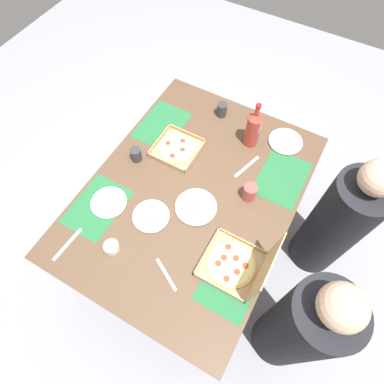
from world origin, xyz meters
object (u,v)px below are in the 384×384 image
(plate_far_left, at_px, (196,207))
(diner_right_seat, at_px, (299,328))
(pizza_box_center, at_px, (177,149))
(soda_bottle, at_px, (253,128))
(plate_middle, at_px, (109,203))
(condiment_bowl, at_px, (112,247))
(plate_near_left, at_px, (151,217))
(plate_far_right, at_px, (285,142))
(pizza_box_edge_far, at_px, (238,265))
(cup_spare, at_px, (136,155))
(cup_dark, at_px, (222,110))
(diner_left_seat, at_px, (336,224))
(cup_red, at_px, (250,192))

(plate_far_left, relative_size, diner_right_seat, 0.19)
(pizza_box_center, relative_size, soda_bottle, 0.83)
(plate_middle, distance_m, plate_far_left, 0.49)
(soda_bottle, height_order, condiment_bowl, soda_bottle)
(plate_near_left, xyz_separation_m, plate_far_right, (-0.85, 0.45, 0.00))
(diner_right_seat, bearing_deg, plate_near_left, -95.76)
(plate_middle, bearing_deg, condiment_bowl, 39.92)
(plate_near_left, relative_size, plate_far_right, 0.96)
(pizza_box_edge_far, relative_size, cup_spare, 3.61)
(cup_spare, relative_size, cup_dark, 0.95)
(soda_bottle, distance_m, diner_left_seat, 0.79)
(diner_left_seat, bearing_deg, diner_right_seat, -0.00)
(pizza_box_edge_far, relative_size, condiment_bowl, 4.03)
(plate_far_left, bearing_deg, plate_far_right, 158.07)
(soda_bottle, relative_size, cup_spare, 3.63)
(pizza_box_edge_far, distance_m, plate_far_right, 0.88)
(plate_middle, distance_m, diner_right_seat, 1.22)
(pizza_box_edge_far, distance_m, pizza_box_center, 0.82)
(plate_middle, height_order, diner_left_seat, diner_left_seat)
(pizza_box_edge_far, xyz_separation_m, plate_middle, (0.02, -0.79, -0.04))
(plate_far_left, height_order, cup_dark, cup_dark)
(plate_near_left, bearing_deg, cup_red, 132.53)
(cup_red, relative_size, cup_spare, 1.18)
(plate_far_left, distance_m, cup_dark, 0.72)
(diner_left_seat, distance_m, diner_right_seat, 0.69)
(pizza_box_edge_far, xyz_separation_m, plate_far_left, (-0.20, -0.35, -0.04))
(plate_near_left, bearing_deg, soda_bottle, 160.88)
(condiment_bowl, bearing_deg, soda_bottle, 161.22)
(plate_middle, distance_m, cup_spare, 0.34)
(plate_near_left, distance_m, cup_red, 0.56)
(pizza_box_edge_far, relative_size, pizza_box_center, 1.20)
(soda_bottle, height_order, cup_dark, soda_bottle)
(pizza_box_edge_far, distance_m, cup_spare, 0.88)
(plate_far_left, bearing_deg, pizza_box_center, -135.24)
(plate_near_left, height_order, diner_right_seat, diner_right_seat)
(diner_left_seat, bearing_deg, cup_dark, -105.90)
(plate_middle, height_order, cup_red, cup_red)
(pizza_box_center, relative_size, diner_left_seat, 0.23)
(plate_far_right, height_order, diner_right_seat, diner_right_seat)
(plate_far_right, bearing_deg, plate_near_left, -28.21)
(plate_far_left, xyz_separation_m, soda_bottle, (-0.57, 0.08, 0.12))
(cup_spare, bearing_deg, plate_near_left, 45.26)
(pizza_box_center, relative_size, condiment_bowl, 3.36)
(plate_middle, relative_size, condiment_bowl, 2.53)
(soda_bottle, relative_size, cup_dark, 3.44)
(plate_middle, relative_size, diner_left_seat, 0.18)
(plate_far_right, height_order, plate_far_left, same)
(plate_near_left, distance_m, plate_far_right, 0.96)
(plate_near_left, distance_m, cup_dark, 0.86)
(plate_middle, relative_size, cup_red, 1.92)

